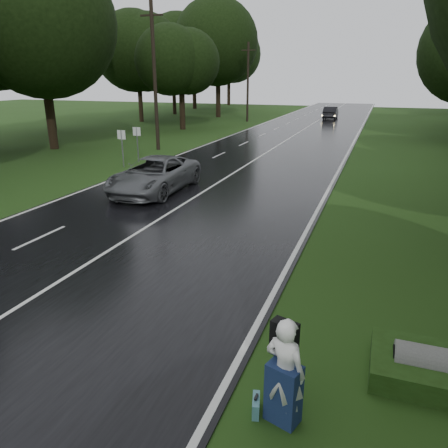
# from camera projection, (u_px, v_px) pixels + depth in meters

# --- Properties ---
(ground) EXTENTS (160.00, 160.00, 0.00)m
(ground) POSITION_uv_depth(u_px,v_px,m) (73.00, 274.00, 12.39)
(ground) COLOR #203F12
(ground) RESTS_ON ground
(road) EXTENTS (12.00, 140.00, 0.04)m
(road) POSITION_uv_depth(u_px,v_px,m) (259.00, 158.00, 30.12)
(road) COLOR black
(road) RESTS_ON ground
(lane_center) EXTENTS (0.12, 140.00, 0.01)m
(lane_center) POSITION_uv_depth(u_px,v_px,m) (259.00, 157.00, 30.11)
(lane_center) COLOR silver
(lane_center) RESTS_ON road
(grey_car) EXTENTS (2.91, 6.11, 1.68)m
(grey_car) POSITION_uv_depth(u_px,v_px,m) (154.00, 175.00, 20.92)
(grey_car) COLOR #56595C
(grey_car) RESTS_ON road
(far_car) EXTENTS (1.86, 4.99, 1.63)m
(far_car) POSITION_uv_depth(u_px,v_px,m) (331.00, 113.00, 57.67)
(far_car) COLOR black
(far_car) RESTS_ON road
(hitchhiker) EXTENTS (0.82, 0.78, 1.94)m
(hitchhiker) POSITION_uv_depth(u_px,v_px,m) (284.00, 374.00, 6.86)
(hitchhiker) COLOR silver
(hitchhiker) RESTS_ON ground
(suitcase) EXTENTS (0.22, 0.43, 0.30)m
(suitcase) POSITION_uv_depth(u_px,v_px,m) (256.00, 405.00, 7.24)
(suitcase) COLOR teal
(suitcase) RESTS_ON ground
(culvert) EXTENTS (1.38, 0.69, 0.69)m
(culvert) POSITION_uv_depth(u_px,v_px,m) (430.00, 380.00, 8.07)
(culvert) COLOR slate
(culvert) RESTS_ON ground
(utility_pole_mid) EXTENTS (1.80, 0.28, 10.73)m
(utility_pole_mid) POSITION_uv_depth(u_px,v_px,m) (158.00, 150.00, 33.67)
(utility_pole_mid) COLOR black
(utility_pole_mid) RESTS_ON ground
(utility_pole_far) EXTENTS (1.80, 0.28, 9.51)m
(utility_pole_far) POSITION_uv_depth(u_px,v_px,m) (247.00, 121.00, 54.88)
(utility_pole_far) COLOR black
(utility_pole_far) RESTS_ON ground
(road_sign_a) EXTENTS (0.56, 0.10, 2.33)m
(road_sign_a) POSITION_uv_depth(u_px,v_px,m) (124.00, 167.00, 27.07)
(road_sign_a) COLOR white
(road_sign_a) RESTS_ON ground
(road_sign_b) EXTENTS (0.56, 0.10, 2.32)m
(road_sign_b) POSITION_uv_depth(u_px,v_px,m) (139.00, 162.00, 28.68)
(road_sign_b) COLOR white
(road_sign_b) RESTS_ON ground
(tree_left_d) EXTENTS (9.92, 9.92, 15.50)m
(tree_left_d) POSITION_uv_depth(u_px,v_px,m) (55.00, 149.00, 34.05)
(tree_left_d) COLOR black
(tree_left_d) RESTS_ON ground
(tree_left_e) EXTENTS (8.43, 8.43, 13.18)m
(tree_left_e) POSITION_uv_depth(u_px,v_px,m) (183.00, 129.00, 46.70)
(tree_left_e) COLOR black
(tree_left_e) RESTS_ON ground
(tree_left_f) EXTENTS (10.80, 10.80, 16.88)m
(tree_left_f) POSITION_uv_depth(u_px,v_px,m) (218.00, 117.00, 60.96)
(tree_left_f) COLOR black
(tree_left_f) RESTS_ON ground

